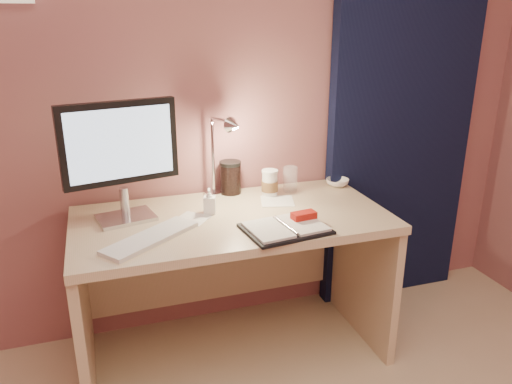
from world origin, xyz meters
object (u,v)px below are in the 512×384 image
object	(u,v)px
keyboard	(151,238)
lotion_bottle	(209,201)
dark_jar	(231,179)
bowl	(337,182)
planner	(287,227)
desk_lamp	(208,150)
coffee_cup	(270,184)
monitor	(120,151)
clear_cup	(290,179)
desk	(229,254)

from	to	relation	value
keyboard	lotion_bottle	xyz separation A→B (m)	(0.29, 0.21, 0.05)
lotion_bottle	dark_jar	distance (m)	0.28
bowl	lotion_bottle	xyz separation A→B (m)	(-0.73, -0.17, 0.04)
planner	desk_lamp	xyz separation A→B (m)	(-0.23, 0.42, 0.25)
planner	desk_lamp	world-z (taller)	desk_lamp
keyboard	coffee_cup	xyz separation A→B (m)	(0.63, 0.34, 0.05)
lotion_bottle	monitor	bearing A→B (deg)	174.33
monitor	planner	size ratio (longest dim) A/B	1.43
clear_cup	bowl	bearing A→B (deg)	0.03
keyboard	dark_jar	xyz separation A→B (m)	(0.45, 0.44, 0.07)
coffee_cup	desk_lamp	world-z (taller)	desk_lamp
coffee_cup	bowl	world-z (taller)	coffee_cup
desk	coffee_cup	size ratio (longest dim) A/B	10.55
monitor	desk_lamp	xyz separation A→B (m)	(0.40, 0.10, -0.05)
monitor	bowl	distance (m)	1.14
desk	lotion_bottle	distance (m)	0.30
coffee_cup	desk_lamp	bearing A→B (deg)	179.02
planner	desk_lamp	distance (m)	0.54
monitor	desk_lamp	size ratio (longest dim) A/B	1.26
coffee_cup	dark_jar	distance (m)	0.20
clear_cup	dark_jar	world-z (taller)	dark_jar
planner	dark_jar	distance (m)	0.53
planner	clear_cup	bearing A→B (deg)	59.84
monitor	lotion_bottle	size ratio (longest dim) A/B	4.48
desk	planner	distance (m)	0.42
desk	lotion_bottle	xyz separation A→B (m)	(-0.09, -0.01, 0.28)
desk	bowl	xyz separation A→B (m)	(0.64, 0.16, 0.24)
desk	planner	world-z (taller)	planner
desk	coffee_cup	bearing A→B (deg)	26.79
bowl	lotion_bottle	bearing A→B (deg)	-167.17
bowl	lotion_bottle	distance (m)	0.75
desk	dark_jar	size ratio (longest dim) A/B	9.46
desk	coffee_cup	distance (m)	0.40
keyboard	planner	world-z (taller)	planner
clear_cup	dark_jar	distance (m)	0.30
desk	desk_lamp	size ratio (longest dim) A/B	3.37
coffee_cup	bowl	distance (m)	0.39
keyboard	desk_lamp	size ratio (longest dim) A/B	1.03
monitor	bowl	bearing A→B (deg)	-5.20
bowl	dark_jar	bearing A→B (deg)	173.40
planner	dark_jar	world-z (taller)	dark_jar
desk	dark_jar	world-z (taller)	dark_jar
coffee_cup	desk_lamp	distance (m)	0.36
keyboard	bowl	world-z (taller)	bowl
keyboard	desk	bearing A→B (deg)	-6.80
keyboard	lotion_bottle	world-z (taller)	lotion_bottle
desk	clear_cup	distance (m)	0.50
keyboard	clear_cup	xyz separation A→B (m)	(0.75, 0.38, 0.06)
coffee_cup	desk	bearing A→B (deg)	-153.21
clear_cup	desk	bearing A→B (deg)	-156.86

